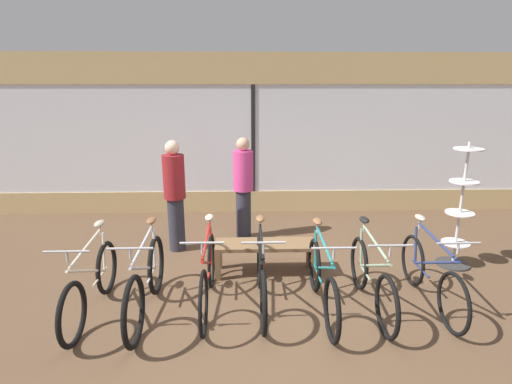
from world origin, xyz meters
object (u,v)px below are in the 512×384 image
at_px(bicycle_center_right, 322,282).
at_px(customer_by_window, 243,186).
at_px(bicycle_left, 146,283).
at_px(bicycle_center, 261,277).
at_px(display_bench, 265,248).
at_px(customer_near_rack, 175,194).
at_px(bicycle_center_left, 208,276).
at_px(bicycle_far_left, 92,285).
at_px(bicycle_right, 371,279).
at_px(accessory_rack, 459,217).
at_px(bicycle_far_right, 431,275).

relative_size(bicycle_center_right, customer_by_window, 1.00).
height_order(bicycle_left, bicycle_center_right, bicycle_left).
height_order(bicycle_left, bicycle_center, bicycle_left).
xyz_separation_m(bicycle_center, display_bench, (0.09, 0.86, -0.01)).
bearing_deg(customer_near_rack, customer_by_window, 25.01).
distance_m(bicycle_left, customer_near_rack, 1.97).
distance_m(bicycle_center_right, customer_near_rack, 2.80).
bearing_deg(bicycle_center, customer_near_rack, 126.44).
bearing_deg(customer_by_window, bicycle_center_left, -100.78).
distance_m(bicycle_far_left, bicycle_center_left, 1.34).
distance_m(bicycle_right, customer_by_window, 2.84).
bearing_deg(accessory_rack, display_bench, -176.20).
distance_m(bicycle_far_left, accessory_rack, 5.04).
xyz_separation_m(bicycle_center_left, bicycle_center_right, (1.35, -0.14, -0.02)).
xyz_separation_m(bicycle_center_right, bicycle_right, (0.60, 0.05, -0.00)).
bearing_deg(bicycle_right, bicycle_far_right, 4.71).
bearing_deg(display_bench, bicycle_far_left, -154.59).
xyz_separation_m(bicycle_left, customer_near_rack, (0.04, 1.89, 0.54)).
distance_m(bicycle_far_left, bicycle_left, 0.64).
relative_size(bicycle_center_right, display_bench, 1.25).
bearing_deg(bicycle_center_left, bicycle_left, -167.48).
bearing_deg(display_bench, customer_by_window, 102.37).
relative_size(bicycle_center_left, bicycle_center, 1.04).
relative_size(bicycle_left, accessory_rack, 0.99).
height_order(bicycle_center_left, display_bench, bicycle_center_left).
bearing_deg(bicycle_center, bicycle_far_left, -176.62).
xyz_separation_m(bicycle_right, display_bench, (-1.21, 0.94, -0.00)).
xyz_separation_m(bicycle_far_left, bicycle_far_right, (4.02, 0.10, 0.01)).
bearing_deg(customer_by_window, customer_near_rack, -154.99).
distance_m(bicycle_left, customer_by_window, 2.70).
relative_size(bicycle_far_left, bicycle_far_right, 1.00).
xyz_separation_m(bicycle_far_left, bicycle_center_right, (2.68, -0.01, 0.01)).
distance_m(bicycle_center_left, accessory_rack, 3.72).
bearing_deg(bicycle_far_left, customer_near_rack, 70.03).
distance_m(display_bench, customer_near_rack, 1.74).
bearing_deg(bicycle_center_left, accessory_rack, 16.25).
relative_size(bicycle_center_left, bicycle_center_right, 1.02).
bearing_deg(display_bench, bicycle_far_right, -24.29).
bearing_deg(bicycle_center, accessory_rack, 19.84).
height_order(bicycle_left, customer_near_rack, customer_near_rack).
bearing_deg(customer_by_window, bicycle_far_right, -45.17).
relative_size(bicycle_right, customer_by_window, 0.99).
bearing_deg(bicycle_far_right, bicycle_far_left, -178.61).
height_order(bicycle_left, bicycle_center_left, bicycle_left).
height_order(bicycle_center, bicycle_right, bicycle_center).
xyz_separation_m(bicycle_far_left, customer_near_rack, (0.68, 1.87, 0.57)).
relative_size(customer_near_rack, customer_by_window, 1.02).
xyz_separation_m(bicycle_center, accessory_rack, (2.91, 1.05, 0.37)).
relative_size(bicycle_left, bicycle_center, 1.07).
xyz_separation_m(bicycle_left, bicycle_center, (1.34, 0.14, -0.02)).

